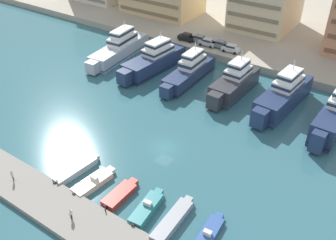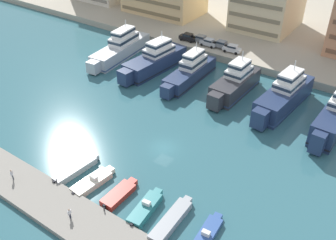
{
  "view_description": "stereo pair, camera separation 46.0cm",
  "coord_description": "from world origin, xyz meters",
  "px_view_note": "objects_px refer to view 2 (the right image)",
  "views": [
    {
      "loc": [
        26.59,
        -37.77,
        37.09
      ],
      "look_at": [
        -1.82,
        3.82,
        2.5
      ],
      "focal_mm": 40.0,
      "sensor_mm": 36.0,
      "label": 1
    },
    {
      "loc": [
        26.97,
        -37.51,
        37.09
      ],
      "look_at": [
        -1.82,
        3.82,
        2.5
      ],
      "focal_mm": 40.0,
      "sensor_mm": 36.0,
      "label": 2
    }
  ],
  "objects_px": {
    "yacht_silver_far_left": "(121,48)",
    "car_silver_mid_left": "(209,42)",
    "car_white_center": "(232,48)",
    "pedestrian_near_edge": "(12,174)",
    "motorboat_grey_center": "(171,220)",
    "car_black_far_left": "(188,37)",
    "yacht_navy_mid_left": "(190,71)",
    "pedestrian_far_side": "(69,213)",
    "motorboat_blue_center_right": "(204,239)",
    "yacht_navy_center": "(284,96)",
    "yacht_charcoal_center_left": "(235,83)",
    "motorboat_grey_far_left": "(76,169)",
    "motorboat_cream_left": "(93,182)",
    "car_grey_center_left": "(221,44)",
    "yacht_navy_left": "(155,60)",
    "motorboat_red_mid_left": "(119,194)",
    "car_grey_left": "(201,39)",
    "motorboat_teal_center_left": "(146,208)"
  },
  "relations": [
    {
      "from": "motorboat_cream_left",
      "to": "motorboat_grey_center",
      "type": "distance_m",
      "value": 12.91
    },
    {
      "from": "yacht_navy_center",
      "to": "pedestrian_near_edge",
      "type": "distance_m",
      "value": 46.99
    },
    {
      "from": "car_white_center",
      "to": "yacht_navy_mid_left",
      "type": "bearing_deg",
      "value": -98.78
    },
    {
      "from": "yacht_navy_mid_left",
      "to": "pedestrian_far_side",
      "type": "relative_size",
      "value": 11.6
    },
    {
      "from": "motorboat_teal_center_left",
      "to": "car_white_center",
      "type": "height_order",
      "value": "car_white_center"
    },
    {
      "from": "motorboat_teal_center_left",
      "to": "car_white_center",
      "type": "relative_size",
      "value": 1.67
    },
    {
      "from": "motorboat_cream_left",
      "to": "car_white_center",
      "type": "relative_size",
      "value": 1.7
    },
    {
      "from": "motorboat_grey_far_left",
      "to": "car_white_center",
      "type": "xyz_separation_m",
      "value": [
        0.98,
        47.35,
        2.13
      ]
    },
    {
      "from": "motorboat_cream_left",
      "to": "motorboat_grey_center",
      "type": "bearing_deg",
      "value": 2.51
    },
    {
      "from": "yacht_navy_left",
      "to": "motorboat_red_mid_left",
      "type": "relative_size",
      "value": 3.05
    },
    {
      "from": "yacht_navy_mid_left",
      "to": "motorboat_red_mid_left",
      "type": "bearing_deg",
      "value": -73.9
    },
    {
      "from": "yacht_navy_center",
      "to": "car_grey_left",
      "type": "bearing_deg",
      "value": 151.47
    },
    {
      "from": "car_grey_left",
      "to": "pedestrian_near_edge",
      "type": "relative_size",
      "value": 2.39
    },
    {
      "from": "car_grey_left",
      "to": "yacht_charcoal_center_left",
      "type": "bearing_deg",
      "value": -41.6
    },
    {
      "from": "motorboat_grey_far_left",
      "to": "pedestrian_near_edge",
      "type": "distance_m",
      "value": 8.68
    },
    {
      "from": "yacht_charcoal_center_left",
      "to": "motorboat_grey_far_left",
      "type": "bearing_deg",
      "value": -104.27
    },
    {
      "from": "yacht_navy_left",
      "to": "yacht_silver_far_left",
      "type": "bearing_deg",
      "value": 174.38
    },
    {
      "from": "motorboat_cream_left",
      "to": "car_grey_left",
      "type": "distance_m",
      "value": 49.94
    },
    {
      "from": "motorboat_grey_center",
      "to": "car_black_far_left",
      "type": "xyz_separation_m",
      "value": [
        -27.57,
        47.2,
        2.09
      ]
    },
    {
      "from": "yacht_navy_left",
      "to": "motorboat_cream_left",
      "type": "bearing_deg",
      "value": -67.4
    },
    {
      "from": "yacht_navy_center",
      "to": "car_silver_mid_left",
      "type": "relative_size",
      "value": 4.6
    },
    {
      "from": "motorboat_grey_far_left",
      "to": "car_white_center",
      "type": "distance_m",
      "value": 47.41
    },
    {
      "from": "yacht_silver_far_left",
      "to": "yacht_navy_left",
      "type": "bearing_deg",
      "value": -5.62
    },
    {
      "from": "car_grey_center_left",
      "to": "yacht_navy_mid_left",
      "type": "bearing_deg",
      "value": -86.55
    },
    {
      "from": "yacht_charcoal_center_left",
      "to": "motorboat_red_mid_left",
      "type": "relative_size",
      "value": 2.55
    },
    {
      "from": "yacht_silver_far_left",
      "to": "motorboat_teal_center_left",
      "type": "height_order",
      "value": "yacht_silver_far_left"
    },
    {
      "from": "motorboat_blue_center_right",
      "to": "pedestrian_near_edge",
      "type": "xyz_separation_m",
      "value": [
        -26.84,
        -6.81,
        1.37
      ]
    },
    {
      "from": "car_grey_left",
      "to": "car_silver_mid_left",
      "type": "bearing_deg",
      "value": -15.89
    },
    {
      "from": "yacht_navy_left",
      "to": "yacht_navy_mid_left",
      "type": "height_order",
      "value": "yacht_navy_left"
    },
    {
      "from": "yacht_charcoal_center_left",
      "to": "car_grey_left",
      "type": "bearing_deg",
      "value": 138.4
    },
    {
      "from": "motorboat_grey_far_left",
      "to": "car_grey_center_left",
      "type": "xyz_separation_m",
      "value": [
        -2.14,
        47.97,
        2.13
      ]
    },
    {
      "from": "car_white_center",
      "to": "pedestrian_near_edge",
      "type": "xyz_separation_m",
      "value": [
        -6.47,
        -53.96,
        -0.87
      ]
    },
    {
      "from": "motorboat_teal_center_left",
      "to": "car_black_far_left",
      "type": "distance_m",
      "value": 53.12
    },
    {
      "from": "car_black_far_left",
      "to": "car_white_center",
      "type": "xyz_separation_m",
      "value": [
        11.89,
        0.02,
        0.0
      ]
    },
    {
      "from": "motorboat_grey_far_left",
      "to": "car_grey_center_left",
      "type": "bearing_deg",
      "value": 92.55
    },
    {
      "from": "yacht_navy_center",
      "to": "car_silver_mid_left",
      "type": "xyz_separation_m",
      "value": [
        -23.22,
        13.31,
        0.13
      ]
    },
    {
      "from": "car_white_center",
      "to": "pedestrian_near_edge",
      "type": "relative_size",
      "value": 2.45
    },
    {
      "from": "yacht_silver_far_left",
      "to": "car_grey_left",
      "type": "bearing_deg",
      "value": 47.93
    },
    {
      "from": "motorboat_grey_center",
      "to": "car_black_far_left",
      "type": "relative_size",
      "value": 2.06
    },
    {
      "from": "motorboat_cream_left",
      "to": "motorboat_blue_center_right",
      "type": "xyz_separation_m",
      "value": [
        17.6,
        0.64,
        -0.09
      ]
    },
    {
      "from": "motorboat_cream_left",
      "to": "pedestrian_near_edge",
      "type": "bearing_deg",
      "value": -146.29
    },
    {
      "from": "yacht_silver_far_left",
      "to": "car_silver_mid_left",
      "type": "height_order",
      "value": "yacht_silver_far_left"
    },
    {
      "from": "car_grey_left",
      "to": "motorboat_red_mid_left",
      "type": "bearing_deg",
      "value": -71.54
    },
    {
      "from": "yacht_navy_mid_left",
      "to": "car_grey_left",
      "type": "xyz_separation_m",
      "value": [
        -6.54,
        15.11,
        0.47
      ]
    },
    {
      "from": "motorboat_cream_left",
      "to": "car_silver_mid_left",
      "type": "height_order",
      "value": "car_silver_mid_left"
    },
    {
      "from": "yacht_silver_far_left",
      "to": "car_white_center",
      "type": "distance_m",
      "value": 25.43
    },
    {
      "from": "yacht_navy_center",
      "to": "car_black_far_left",
      "type": "bearing_deg",
      "value": 155.38
    },
    {
      "from": "yacht_charcoal_center_left",
      "to": "pedestrian_near_edge",
      "type": "xyz_separation_m",
      "value": [
        -14.03,
        -40.21,
        -0.56
      ]
    },
    {
      "from": "yacht_navy_mid_left",
      "to": "motorboat_cream_left",
      "type": "distance_m",
      "value": 33.84
    },
    {
      "from": "motorboat_blue_center_right",
      "to": "motorboat_teal_center_left",
      "type": "bearing_deg",
      "value": -177.74
    }
  ]
}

